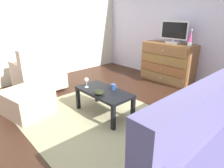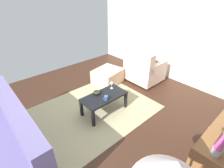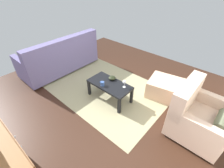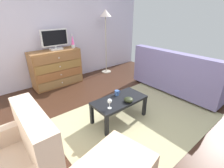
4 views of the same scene
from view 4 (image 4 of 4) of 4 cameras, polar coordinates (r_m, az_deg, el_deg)
ground_plane at (r=2.96m, az=2.75°, el=-12.04°), size 5.31×5.19×0.05m
wall_accent_rear at (r=4.42m, az=-18.99°, el=17.61°), size 5.31×0.12×2.60m
area_rug at (r=2.95m, az=8.38°, el=-11.76°), size 2.60×1.90×0.01m
dresser at (r=4.23m, az=-18.74°, el=5.28°), size 1.15×0.49×0.87m
tv at (r=4.12m, az=-19.25°, el=14.49°), size 0.62×0.18×0.46m
lava_lamp at (r=4.24m, az=-13.51°, el=14.08°), size 0.09×0.09×0.33m
coffee_table at (r=2.73m, az=2.56°, el=-6.29°), size 0.90×0.45×0.39m
wine_glass at (r=2.41m, az=-0.85°, el=-6.06°), size 0.07×0.07×0.16m
mug at (r=2.81m, az=1.72°, el=-3.04°), size 0.11×0.08×0.08m
bowl_decorative at (r=2.63m, az=5.78°, el=-5.42°), size 0.15×0.15×0.07m
couch_large at (r=4.02m, az=21.82°, el=2.67°), size 0.85×2.00×0.94m
standing_lamp at (r=4.72m, az=-2.26°, el=21.53°), size 0.32×0.32×1.74m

